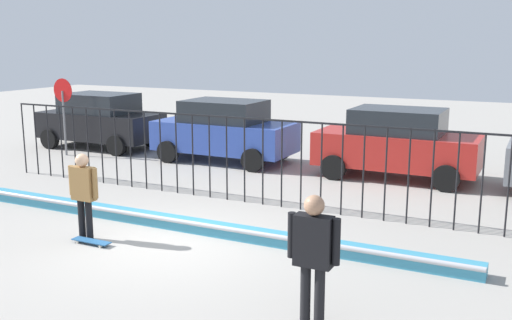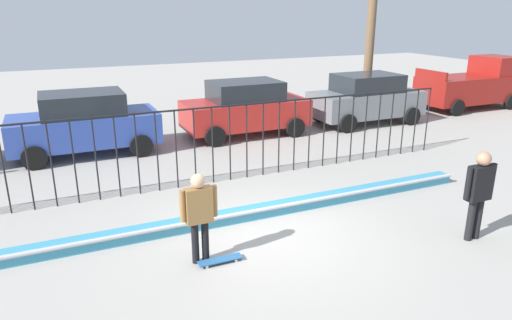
{
  "view_description": "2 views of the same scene",
  "coord_description": "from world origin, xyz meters",
  "px_view_note": "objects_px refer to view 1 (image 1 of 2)",
  "views": [
    {
      "loc": [
        6.1,
        -8.53,
        3.68
      ],
      "look_at": [
        0.91,
        1.94,
        1.31
      ],
      "focal_mm": 41.26,
      "sensor_mm": 36.0,
      "label": 1
    },
    {
      "loc": [
        -3.56,
        -7.5,
        4.27
      ],
      "look_at": [
        0.4,
        1.4,
        1.08
      ],
      "focal_mm": 32.65,
      "sensor_mm": 36.0,
      "label": 2
    }
  ],
  "objects_px": {
    "skateboard": "(91,241)",
    "parked_car_red": "(397,143)",
    "parked_car_black": "(100,120)",
    "skateboarder": "(84,188)",
    "parked_car_blue": "(224,130)",
    "camera_operator": "(313,248)",
    "stop_sign": "(64,106)"
  },
  "relations": [
    {
      "from": "camera_operator",
      "to": "parked_car_black",
      "type": "xyz_separation_m",
      "value": [
        -11.35,
        9.03,
        -0.09
      ]
    },
    {
      "from": "parked_car_black",
      "to": "parked_car_blue",
      "type": "height_order",
      "value": "same"
    },
    {
      "from": "skateboard",
      "to": "camera_operator",
      "type": "bearing_deg",
      "value": -19.34
    },
    {
      "from": "skateboard",
      "to": "camera_operator",
      "type": "relative_size",
      "value": 0.45
    },
    {
      "from": "skateboard",
      "to": "parked_car_blue",
      "type": "relative_size",
      "value": 0.19
    },
    {
      "from": "skateboard",
      "to": "camera_operator",
      "type": "distance_m",
      "value": 5.01
    },
    {
      "from": "parked_car_black",
      "to": "parked_car_blue",
      "type": "bearing_deg",
      "value": -4.11
    },
    {
      "from": "parked_car_red",
      "to": "camera_operator",
      "type": "bearing_deg",
      "value": -81.6
    },
    {
      "from": "parked_car_black",
      "to": "skateboarder",
      "type": "bearing_deg",
      "value": -53.12
    },
    {
      "from": "parked_car_red",
      "to": "stop_sign",
      "type": "distance_m",
      "value": 10.58
    },
    {
      "from": "parked_car_red",
      "to": "parked_car_black",
      "type": "bearing_deg",
      "value": -178.31
    },
    {
      "from": "camera_operator",
      "to": "parked_car_black",
      "type": "relative_size",
      "value": 0.41
    },
    {
      "from": "parked_car_black",
      "to": "stop_sign",
      "type": "distance_m",
      "value": 1.71
    },
    {
      "from": "parked_car_black",
      "to": "stop_sign",
      "type": "bearing_deg",
      "value": -96.04
    },
    {
      "from": "skateboard",
      "to": "parked_car_black",
      "type": "height_order",
      "value": "parked_car_black"
    },
    {
      "from": "parked_car_black",
      "to": "parked_car_red",
      "type": "distance_m",
      "value": 10.35
    },
    {
      "from": "skateboarder",
      "to": "camera_operator",
      "type": "height_order",
      "value": "camera_operator"
    },
    {
      "from": "skateboard",
      "to": "parked_car_red",
      "type": "xyz_separation_m",
      "value": [
        3.77,
        7.84,
        0.91
      ]
    },
    {
      "from": "camera_operator",
      "to": "parked_car_black",
      "type": "distance_m",
      "value": 14.51
    },
    {
      "from": "skateboarder",
      "to": "stop_sign",
      "type": "height_order",
      "value": "stop_sign"
    },
    {
      "from": "skateboard",
      "to": "stop_sign",
      "type": "distance_m",
      "value": 9.33
    },
    {
      "from": "skateboard",
      "to": "parked_car_blue",
      "type": "bearing_deg",
      "value": 95.2
    },
    {
      "from": "camera_operator",
      "to": "skateboarder",
      "type": "bearing_deg",
      "value": 40.91
    },
    {
      "from": "parked_car_blue",
      "to": "stop_sign",
      "type": "bearing_deg",
      "value": -167.72
    },
    {
      "from": "skateboarder",
      "to": "parked_car_black",
      "type": "xyz_separation_m",
      "value": [
        -6.29,
        7.71,
        -0.01
      ]
    },
    {
      "from": "skateboarder",
      "to": "stop_sign",
      "type": "relative_size",
      "value": 0.66
    },
    {
      "from": "camera_operator",
      "to": "stop_sign",
      "type": "relative_size",
      "value": 0.71
    },
    {
      "from": "stop_sign",
      "to": "skateboard",
      "type": "bearing_deg",
      "value": -43.41
    },
    {
      "from": "skateboard",
      "to": "parked_car_red",
      "type": "bearing_deg",
      "value": 58.32
    },
    {
      "from": "parked_car_red",
      "to": "stop_sign",
      "type": "xyz_separation_m",
      "value": [
        -10.45,
        -1.52,
        0.64
      ]
    },
    {
      "from": "skateboarder",
      "to": "stop_sign",
      "type": "distance_m",
      "value": 8.87
    },
    {
      "from": "skateboarder",
      "to": "parked_car_blue",
      "type": "relative_size",
      "value": 0.38
    }
  ]
}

